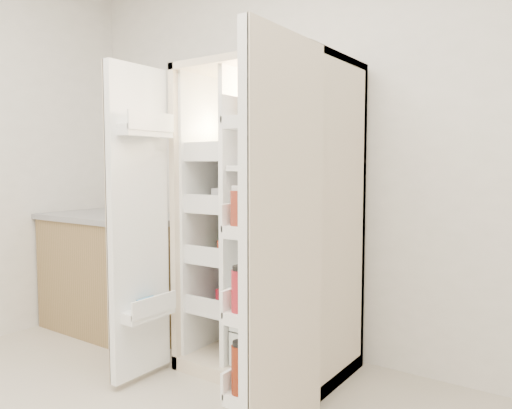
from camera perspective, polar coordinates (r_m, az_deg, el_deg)
The scene contains 5 objects.
wall_back at distance 3.12m, azimuth 7.64°, elevation 7.02°, with size 4.00×0.02×2.70m, color white.
refrigerator at distance 2.91m, azimuth 2.33°, elevation -4.74°, with size 0.92×0.70×1.80m.
freezer_door at distance 2.77m, azimuth -13.59°, elevation -2.24°, with size 0.15×0.40×1.72m.
fridge_door at distance 2.07m, azimuth 2.85°, elevation -4.97°, with size 0.17×0.58×1.72m.
kitchen_counter at distance 3.73m, azimuth -15.83°, elevation -7.73°, with size 1.19×0.63×0.86m.
Camera 1 is at (1.43, -0.77, 1.21)m, focal length 34.00 mm.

